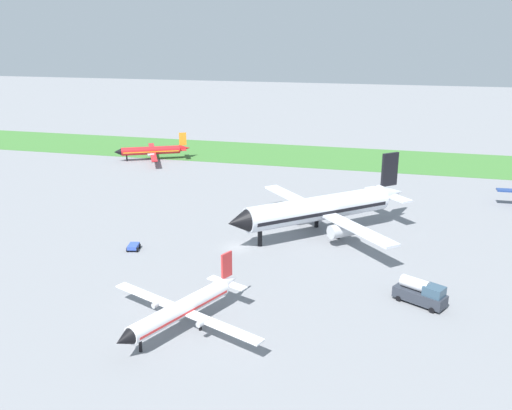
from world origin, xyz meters
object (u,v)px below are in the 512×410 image
(airplane_foreground_turboprop, at_px, (183,308))
(airplane_midfield_jet, at_px, (322,208))
(airplane_taxiing_turboprop, at_px, (153,150))
(baggage_cart_near_gate, at_px, (133,246))
(fuel_truck_midfield, at_px, (421,292))

(airplane_foreground_turboprop, bearing_deg, airplane_midfield_jet, -174.62)
(airplane_foreground_turboprop, xyz_separation_m, airplane_midfield_jet, (11.12, 34.97, 2.08))
(airplane_taxiing_turboprop, distance_m, airplane_midfield_jet, 68.96)
(airplane_foreground_turboprop, height_order, baggage_cart_near_gate, airplane_foreground_turboprop)
(airplane_midfield_jet, bearing_deg, airplane_foreground_turboprop, 30.13)
(fuel_truck_midfield, bearing_deg, airplane_taxiing_turboprop, 163.70)
(airplane_taxiing_turboprop, relative_size, airplane_midfield_jet, 0.75)
(baggage_cart_near_gate, relative_size, fuel_truck_midfield, 0.39)
(airplane_midfield_jet, distance_m, fuel_truck_midfield, 27.27)
(airplane_midfield_jet, xyz_separation_m, fuel_truck_midfield, (15.69, -22.11, -2.97))
(airplane_taxiing_turboprop, relative_size, fuel_truck_midfield, 3.17)
(airplane_taxiing_turboprop, xyz_separation_m, airplane_midfield_jet, (52.00, -45.24, 1.96))
(airplane_taxiing_turboprop, bearing_deg, baggage_cart_near_gate, 84.99)
(airplane_foreground_turboprop, height_order, fuel_truck_midfield, airplane_foreground_turboprop)
(baggage_cart_near_gate, bearing_deg, airplane_midfield_jet, -74.46)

